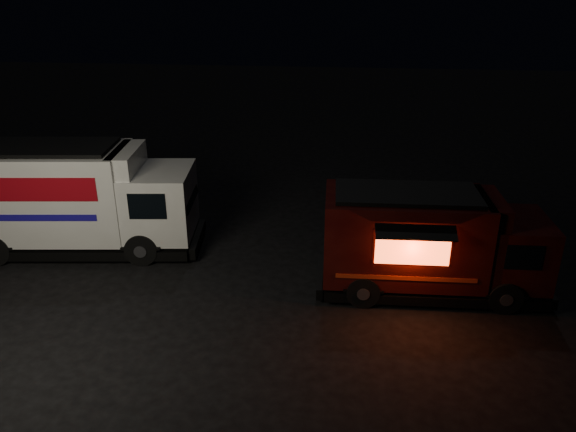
% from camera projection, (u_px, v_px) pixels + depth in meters
% --- Properties ---
extents(ground, '(80.00, 80.00, 0.00)m').
position_uv_depth(ground, '(204.00, 302.00, 14.00)').
color(ground, black).
rests_on(ground, ground).
extents(white_truck, '(7.19, 3.13, 3.16)m').
position_uv_depth(white_truck, '(78.00, 198.00, 16.20)').
color(white_truck, white).
rests_on(white_truck, ground).
extents(red_truck, '(5.83, 2.29, 2.69)m').
position_uv_depth(red_truck, '(433.00, 243.00, 14.04)').
color(red_truck, '#3D0F0B').
rests_on(red_truck, ground).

